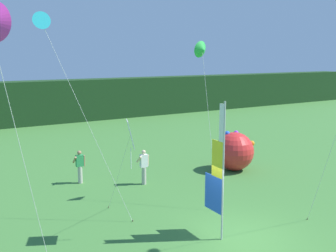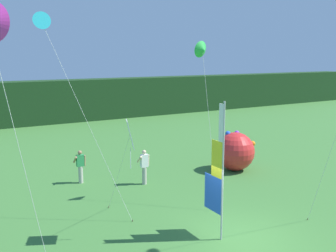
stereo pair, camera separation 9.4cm
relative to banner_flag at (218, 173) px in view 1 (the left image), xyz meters
The scene contains 9 objects.
ground_plane 2.44m from the banner_flag, 44.95° to the right, with size 120.00×120.00×0.00m, color #3D7533.
distant_treeline 26.46m from the banner_flag, 88.73° to the left, with size 80.00×2.40×3.93m, color #193819.
banner_flag is the anchor object (origin of this frame).
person_near_banner 6.43m from the banner_flag, 86.85° to the left, with size 0.55×0.48×1.72m.
person_mid_field 8.46m from the banner_flag, 105.98° to the left, with size 0.55×0.48×1.65m.
inflatable_balloon 8.31m from the banner_flag, 45.90° to the left, with size 2.11×2.11×2.17m.
kite_cyan_delta_0 8.54m from the banner_flag, 130.18° to the left, with size 2.75×2.89×7.85m.
kite_white_diamond_1 3.22m from the banner_flag, 150.71° to the left, with size 0.54×3.31×4.14m.
kite_green_delta_3 5.71m from the banner_flag, 63.33° to the left, with size 0.77×2.06×6.84m.
Camera 1 is at (-8.52, -9.59, 6.26)m, focal length 41.81 mm.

